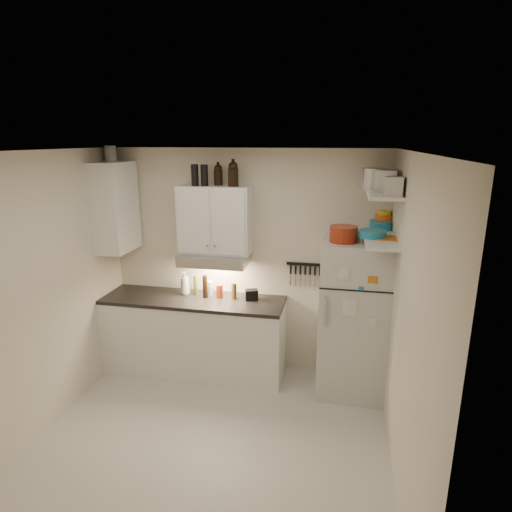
# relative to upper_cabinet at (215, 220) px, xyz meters

# --- Properties ---
(floor) EXTENTS (3.20, 3.00, 0.02)m
(floor) POSITION_rel_upper_cabinet_xyz_m (0.30, -1.33, -1.84)
(floor) COLOR beige
(floor) RESTS_ON ground
(ceiling) EXTENTS (3.20, 3.00, 0.02)m
(ceiling) POSITION_rel_upper_cabinet_xyz_m (0.30, -1.33, 0.78)
(ceiling) COLOR white
(ceiling) RESTS_ON ground
(back_wall) EXTENTS (3.20, 0.02, 2.60)m
(back_wall) POSITION_rel_upper_cabinet_xyz_m (0.30, 0.18, -0.53)
(back_wall) COLOR beige
(back_wall) RESTS_ON ground
(left_wall) EXTENTS (0.02, 3.00, 2.60)m
(left_wall) POSITION_rel_upper_cabinet_xyz_m (-1.31, -1.33, -0.53)
(left_wall) COLOR beige
(left_wall) RESTS_ON ground
(right_wall) EXTENTS (0.02, 3.00, 2.60)m
(right_wall) POSITION_rel_upper_cabinet_xyz_m (1.91, -1.33, -0.53)
(right_wall) COLOR beige
(right_wall) RESTS_ON ground
(base_cabinet) EXTENTS (2.10, 0.60, 0.88)m
(base_cabinet) POSITION_rel_upper_cabinet_xyz_m (-0.25, -0.14, -1.39)
(base_cabinet) COLOR white
(base_cabinet) RESTS_ON floor
(countertop) EXTENTS (2.10, 0.62, 0.04)m
(countertop) POSITION_rel_upper_cabinet_xyz_m (-0.25, -0.14, -0.93)
(countertop) COLOR black
(countertop) RESTS_ON base_cabinet
(upper_cabinet) EXTENTS (0.80, 0.33, 0.75)m
(upper_cabinet) POSITION_rel_upper_cabinet_xyz_m (0.00, 0.00, 0.00)
(upper_cabinet) COLOR white
(upper_cabinet) RESTS_ON back_wall
(side_cabinet) EXTENTS (0.33, 0.55, 1.00)m
(side_cabinet) POSITION_rel_upper_cabinet_xyz_m (-1.14, -0.14, 0.12)
(side_cabinet) COLOR white
(side_cabinet) RESTS_ON left_wall
(range_hood) EXTENTS (0.76, 0.46, 0.12)m
(range_hood) POSITION_rel_upper_cabinet_xyz_m (0.00, -0.06, -0.44)
(range_hood) COLOR silver
(range_hood) RESTS_ON back_wall
(fridge) EXTENTS (0.70, 0.68, 1.70)m
(fridge) POSITION_rel_upper_cabinet_xyz_m (1.55, -0.18, -0.98)
(fridge) COLOR silver
(fridge) RESTS_ON floor
(shelf_hi) EXTENTS (0.30, 0.95, 0.03)m
(shelf_hi) POSITION_rel_upper_cabinet_xyz_m (1.75, -0.31, 0.38)
(shelf_hi) COLOR white
(shelf_hi) RESTS_ON right_wall
(shelf_lo) EXTENTS (0.30, 0.95, 0.03)m
(shelf_lo) POSITION_rel_upper_cabinet_xyz_m (1.75, -0.31, -0.07)
(shelf_lo) COLOR white
(shelf_lo) RESTS_ON right_wall
(knife_strip) EXTENTS (0.42, 0.02, 0.03)m
(knife_strip) POSITION_rel_upper_cabinet_xyz_m (1.00, 0.15, -0.51)
(knife_strip) COLOR black
(knife_strip) RESTS_ON back_wall
(dutch_oven) EXTENTS (0.32, 0.32, 0.16)m
(dutch_oven) POSITION_rel_upper_cabinet_xyz_m (1.40, -0.27, -0.05)
(dutch_oven) COLOR maroon
(dutch_oven) RESTS_ON fridge
(book_stack) EXTENTS (0.21, 0.26, 0.08)m
(book_stack) POSITION_rel_upper_cabinet_xyz_m (1.80, -0.36, -0.08)
(book_stack) COLOR #C76E18
(book_stack) RESTS_ON fridge
(spice_jar) EXTENTS (0.07, 0.07, 0.09)m
(spice_jar) POSITION_rel_upper_cabinet_xyz_m (1.54, -0.20, -0.08)
(spice_jar) COLOR silver
(spice_jar) RESTS_ON fridge
(stock_pot) EXTENTS (0.34, 0.34, 0.20)m
(stock_pot) POSITION_rel_upper_cabinet_xyz_m (1.67, -0.08, 0.49)
(stock_pot) COLOR silver
(stock_pot) RESTS_ON shelf_hi
(tin_a) EXTENTS (0.23, 0.22, 0.20)m
(tin_a) POSITION_rel_upper_cabinet_xyz_m (1.77, -0.33, 0.49)
(tin_a) COLOR #AAAAAD
(tin_a) RESTS_ON shelf_hi
(tin_b) EXTENTS (0.20, 0.20, 0.16)m
(tin_b) POSITION_rel_upper_cabinet_xyz_m (1.82, -0.63, 0.47)
(tin_b) COLOR #AAAAAD
(tin_b) RESTS_ON shelf_hi
(bowl_teal) EXTENTS (0.23, 0.23, 0.09)m
(bowl_teal) POSITION_rel_upper_cabinet_xyz_m (1.78, 0.05, -0.00)
(bowl_teal) COLOR teal
(bowl_teal) RESTS_ON shelf_lo
(bowl_orange) EXTENTS (0.18, 0.18, 0.06)m
(bowl_orange) POSITION_rel_upper_cabinet_xyz_m (1.82, 0.14, 0.07)
(bowl_orange) COLOR #EE5C16
(bowl_orange) RESTS_ON bowl_teal
(bowl_yellow) EXTENTS (0.14, 0.14, 0.05)m
(bowl_yellow) POSITION_rel_upper_cabinet_xyz_m (1.82, 0.14, 0.12)
(bowl_yellow) COLOR gold
(bowl_yellow) RESTS_ON bowl_orange
(plates) EXTENTS (0.30, 0.30, 0.07)m
(plates) POSITION_rel_upper_cabinet_xyz_m (1.68, -0.34, -0.02)
(plates) COLOR teal
(plates) RESTS_ON shelf_lo
(growler_a) EXTENTS (0.12, 0.12, 0.23)m
(growler_a) POSITION_rel_upper_cabinet_xyz_m (0.03, 0.05, 0.49)
(growler_a) COLOR black
(growler_a) RESTS_ON upper_cabinet
(growler_b) EXTENTS (0.15, 0.15, 0.27)m
(growler_b) POSITION_rel_upper_cabinet_xyz_m (0.22, -0.02, 0.51)
(growler_b) COLOR black
(growler_b) RESTS_ON upper_cabinet
(thermos_a) EXTENTS (0.08, 0.08, 0.23)m
(thermos_a) POSITION_rel_upper_cabinet_xyz_m (-0.10, -0.05, 0.49)
(thermos_a) COLOR black
(thermos_a) RESTS_ON upper_cabinet
(thermos_b) EXTENTS (0.09, 0.09, 0.23)m
(thermos_b) POSITION_rel_upper_cabinet_xyz_m (-0.20, -0.06, 0.49)
(thermos_b) COLOR black
(thermos_b) RESTS_ON upper_cabinet
(side_jar) EXTENTS (0.15, 0.15, 0.17)m
(side_jar) POSITION_rel_upper_cabinet_xyz_m (-1.20, -0.02, 0.71)
(side_jar) COLOR silver
(side_jar) RESTS_ON side_cabinet
(soap_bottle) EXTENTS (0.16, 0.16, 0.31)m
(soap_bottle) POSITION_rel_upper_cabinet_xyz_m (-0.38, -0.02, -0.75)
(soap_bottle) COLOR white
(soap_bottle) RESTS_ON countertop
(pepper_mill) EXTENTS (0.07, 0.07, 0.19)m
(pepper_mill) POSITION_rel_upper_cabinet_xyz_m (0.21, -0.05, -0.81)
(pepper_mill) COLOR brown
(pepper_mill) RESTS_ON countertop
(oil_bottle) EXTENTS (0.05, 0.05, 0.23)m
(oil_bottle) POSITION_rel_upper_cabinet_xyz_m (-0.27, 0.01, -0.79)
(oil_bottle) COLOR #526719
(oil_bottle) RESTS_ON countertop
(vinegar_bottle) EXTENTS (0.06, 0.06, 0.27)m
(vinegar_bottle) POSITION_rel_upper_cabinet_xyz_m (-0.12, -0.08, -0.77)
(vinegar_bottle) COLOR black
(vinegar_bottle) RESTS_ON countertop
(clear_bottle) EXTENTS (0.08, 0.08, 0.18)m
(clear_bottle) POSITION_rel_upper_cabinet_xyz_m (-0.07, -0.03, -0.81)
(clear_bottle) COLOR silver
(clear_bottle) RESTS_ON countertop
(red_jar) EXTENTS (0.09, 0.09, 0.16)m
(red_jar) POSITION_rel_upper_cabinet_xyz_m (0.04, -0.04, -0.83)
(red_jar) COLOR maroon
(red_jar) RESTS_ON countertop
(caddy) EXTENTS (0.16, 0.14, 0.12)m
(caddy) POSITION_rel_upper_cabinet_xyz_m (0.42, -0.04, -0.84)
(caddy) COLOR black
(caddy) RESTS_ON countertop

